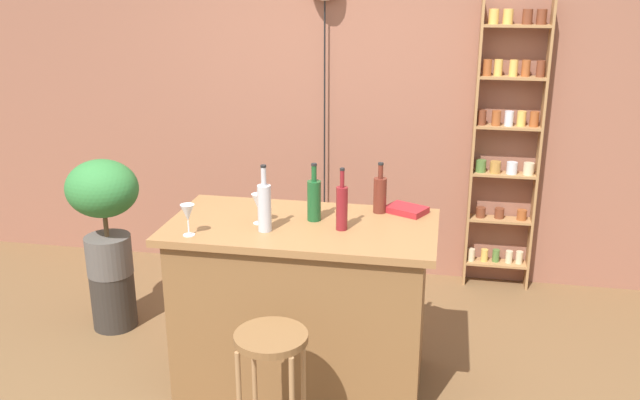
{
  "coord_description": "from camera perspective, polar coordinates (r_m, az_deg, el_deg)",
  "views": [
    {
      "loc": [
        0.72,
        -2.99,
        2.19
      ],
      "look_at": [
        0.05,
        0.55,
        1.01
      ],
      "focal_mm": 37.98,
      "sensor_mm": 36.0,
      "label": 1
    }
  ],
  "objects": [
    {
      "name": "back_wall",
      "position": [
        5.06,
        2.43,
        9.18
      ],
      "size": [
        6.4,
        0.1,
        2.8
      ],
      "primitive_type": "cube",
      "color": "#8C5642",
      "rests_on": "ground"
    },
    {
      "name": "kitchen_counter",
      "position": [
        3.78,
        -1.47,
        -8.74
      ],
      "size": [
        1.43,
        0.76,
        0.95
      ],
      "color": "brown",
      "rests_on": "ground"
    },
    {
      "name": "bar_stool",
      "position": [
        3.16,
        -4.08,
        -13.99
      ],
      "size": [
        0.33,
        0.33,
        0.69
      ],
      "color": "#997047",
      "rests_on": "ground"
    },
    {
      "name": "spice_shelf",
      "position": [
        4.95,
        15.42,
        4.61
      ],
      "size": [
        0.47,
        0.14,
        2.06
      ],
      "color": "#9E7042",
      "rests_on": "ground"
    },
    {
      "name": "plant_stool",
      "position": [
        4.68,
        -16.99,
        -8.02
      ],
      "size": [
        0.28,
        0.28,
        0.38
      ],
      "primitive_type": "cylinder",
      "color": "#2D2823",
      "rests_on": "ground"
    },
    {
      "name": "potted_plant",
      "position": [
        4.44,
        -17.76,
        -0.4
      ],
      "size": [
        0.45,
        0.41,
        0.75
      ],
      "color": "#514C47",
      "rests_on": "plant_stool"
    },
    {
      "name": "bottle_soda_blue",
      "position": [
        3.74,
        5.07,
        0.52
      ],
      "size": [
        0.07,
        0.07,
        0.29
      ],
      "color": "#5B2319",
      "rests_on": "kitchen_counter"
    },
    {
      "name": "bottle_olive_oil",
      "position": [
        3.46,
        -4.71,
        -0.53
      ],
      "size": [
        0.07,
        0.07,
        0.35
      ],
      "color": "#B2B2B7",
      "rests_on": "kitchen_counter"
    },
    {
      "name": "bottle_sauce_amber",
      "position": [
        3.6,
        -0.5,
        0.08
      ],
      "size": [
        0.07,
        0.07,
        0.32
      ],
      "color": "#194C23",
      "rests_on": "kitchen_counter"
    },
    {
      "name": "bottle_spirits_clear",
      "position": [
        3.47,
        1.85,
        -0.56
      ],
      "size": [
        0.06,
        0.06,
        0.33
      ],
      "color": "maroon",
      "rests_on": "kitchen_counter"
    },
    {
      "name": "wine_glass_left",
      "position": [
        3.57,
        -5.22,
        -0.21
      ],
      "size": [
        0.07,
        0.07,
        0.16
      ],
      "color": "silver",
      "rests_on": "kitchen_counter"
    },
    {
      "name": "wine_glass_center",
      "position": [
        3.45,
        -11.09,
        -1.12
      ],
      "size": [
        0.07,
        0.07,
        0.16
      ],
      "color": "silver",
      "rests_on": "kitchen_counter"
    },
    {
      "name": "cookbook",
      "position": [
        3.78,
        7.29,
        -0.81
      ],
      "size": [
        0.25,
        0.23,
        0.03
      ],
      "primitive_type": "cube",
      "rotation": [
        0.0,
        0.0,
        -0.46
      ],
      "color": "maroon",
      "rests_on": "kitchen_counter"
    }
  ]
}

